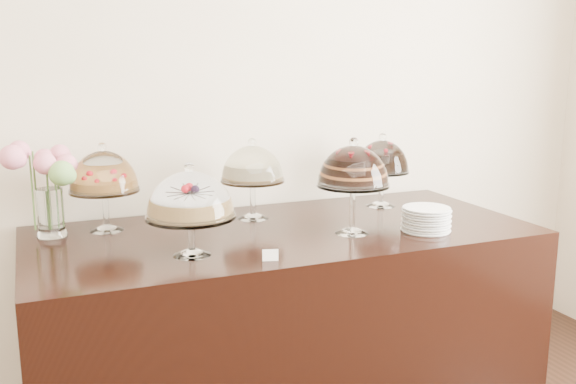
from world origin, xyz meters
name	(u,v)px	position (x,y,z in m)	size (l,w,h in m)	color
wall_back	(174,89)	(0.00, 3.00, 1.50)	(5.00, 0.04, 3.00)	beige
display_counter	(284,324)	(0.35, 2.45, 0.45)	(2.20, 1.00, 0.90)	black
cake_stand_sugar_sponge	(190,199)	(-0.12, 2.24, 1.12)	(0.34, 0.34, 0.36)	white
cake_stand_choco_layer	(353,169)	(0.60, 2.28, 1.18)	(0.31, 0.31, 0.42)	white
cake_stand_cheesecake	(252,167)	(0.29, 2.70, 1.15)	(0.30, 0.30, 0.38)	white
cake_stand_dark_choco	(382,159)	(0.99, 2.69, 1.14)	(0.28, 0.28, 0.37)	white
cake_stand_fruit_tart	(104,175)	(-0.38, 2.73, 1.15)	(0.30, 0.30, 0.39)	white
flower_vase	(46,177)	(-0.61, 2.73, 1.16)	(0.30, 0.26, 0.41)	white
plate_stack	(426,219)	(0.92, 2.19, 0.95)	(0.21, 0.21, 0.10)	silver
price_card_left	(270,255)	(0.14, 2.05, 0.92)	(0.06, 0.01, 0.04)	white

